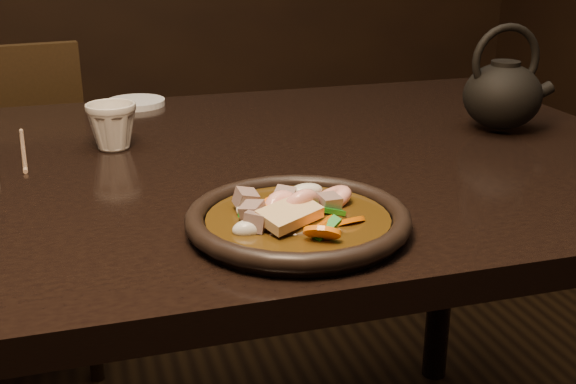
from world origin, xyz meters
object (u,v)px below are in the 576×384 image
object	(u,v)px
table	(152,213)
tea_cup	(112,125)
chair	(3,206)
plate	(298,220)
teapot	(503,92)

from	to	relation	value
table	tea_cup	bearing A→B (deg)	113.08
chair	plate	distance (m)	1.10
table	chair	distance (m)	0.76
table	plate	size ratio (longest dim) A/B	6.05
table	teapot	bearing A→B (deg)	2.04
tea_cup	chair	bearing A→B (deg)	113.04
table	chair	xyz separation A→B (m)	(-0.29, 0.67, -0.21)
teapot	tea_cup	bearing A→B (deg)	176.00
chair	plate	bearing A→B (deg)	106.35
table	teapot	xyz separation A→B (m)	(0.61, 0.02, 0.14)
table	tea_cup	size ratio (longest dim) A/B	20.06
teapot	chair	bearing A→B (deg)	147.06
chair	teapot	bearing A→B (deg)	136.68
teapot	plate	bearing A→B (deg)	-142.60
plate	tea_cup	distance (m)	0.44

